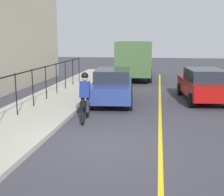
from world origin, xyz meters
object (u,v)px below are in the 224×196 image
patrol_sedan (203,84)px  box_truck_background (134,58)px  parked_sedan_rear (112,85)px  cyclist_lead (85,97)px

patrol_sedan → box_truck_background: (7.59, 4.00, 0.73)m
patrol_sedan → box_truck_background: box_truck_background is taller
parked_sedan_rear → box_truck_background: size_ratio=0.66×
box_truck_background → patrol_sedan: bearing=-155.4°
cyclist_lead → box_truck_background: box_truck_background is taller
cyclist_lead → box_truck_background: bearing=-7.3°
cyclist_lead → box_truck_background: size_ratio=0.27×
parked_sedan_rear → box_truck_background: (8.63, -0.33, 0.73)m
patrol_sedan → parked_sedan_rear: bearing=97.6°
parked_sedan_rear → patrol_sedan: bearing=98.5°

